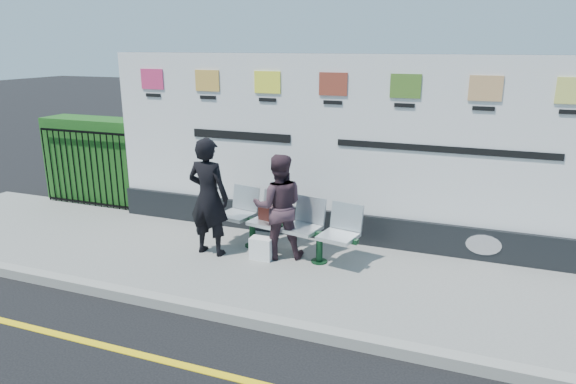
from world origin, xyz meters
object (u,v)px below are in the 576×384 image
object	(u,v)px
billboard	(333,162)
bench	(285,239)
woman_left	(208,197)
woman_right	(279,206)

from	to	relation	value
billboard	bench	distance (m)	1.48
billboard	woman_left	size ratio (longest dim) A/B	4.38
bench	woman_right	size ratio (longest dim) A/B	1.46
billboard	woman_left	world-z (taller)	billboard
woman_left	woman_right	xyz separation A→B (m)	(1.04, 0.26, -0.11)
woman_left	billboard	bearing A→B (deg)	-136.93
woman_left	woman_right	world-z (taller)	woman_left
bench	woman_left	size ratio (longest dim) A/B	1.28
billboard	woman_left	bearing A→B (deg)	-140.26
billboard	woman_right	world-z (taller)	billboard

